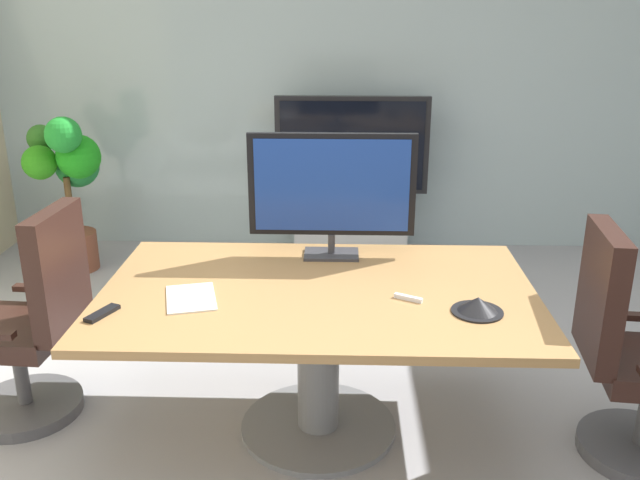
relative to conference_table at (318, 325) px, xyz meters
The scene contains 12 objects.
ground_plane 0.59m from the conference_table, 47.98° to the right, with size 6.77×6.77×0.00m, color #99999E.
wall_back_glass_partition 2.92m from the conference_table, 87.99° to the left, with size 5.77×0.10×2.97m, color #9EB2B7.
conference_table is the anchor object (origin of this frame).
office_chair_left 1.42m from the conference_table, behind, with size 0.61×0.59×1.09m.
office_chair_right 1.42m from the conference_table, ahead, with size 0.62×0.60×1.09m.
tv_monitor 0.70m from the conference_table, 83.14° to the left, with size 0.84×0.18×0.64m.
wall_display_unit 2.43m from the conference_table, 85.79° to the left, with size 1.20×0.36×1.31m.
potted_plant 2.86m from the conference_table, 133.33° to the left, with size 0.58×0.64×1.23m.
conference_phone 0.75m from the conference_table, 18.19° to the right, with size 0.22×0.22×0.07m.
remote_control 0.97m from the conference_table, 161.25° to the right, with size 0.05×0.17×0.02m, color black.
whiteboard_marker 0.46m from the conference_table, 14.47° to the right, with size 0.13×0.02×0.02m, color silver.
paper_notepad 0.60m from the conference_table, 167.28° to the right, with size 0.21×0.30×0.01m, color white.
Camera 1 is at (0.01, -2.75, 2.00)m, focal length 38.23 mm.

